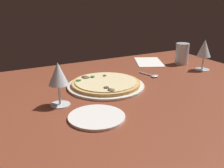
{
  "coord_description": "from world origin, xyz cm",
  "views": [
    {
      "loc": [
        48.26,
        85.73,
        42.66
      ],
      "look_at": [
        -0.0,
        -5.49,
        7.0
      ],
      "focal_mm": 43.82,
      "sensor_mm": 36.0,
      "label": 1
    }
  ],
  "objects_px": {
    "water_glass": "(182,55)",
    "paper_menu": "(149,62)",
    "wine_glass_far": "(58,76)",
    "side_plate": "(97,117)",
    "pizza_main": "(106,84)",
    "wine_glass_near": "(204,49)",
    "spoon": "(152,76)"
  },
  "relations": [
    {
      "from": "water_glass",
      "to": "paper_menu",
      "type": "distance_m",
      "value": 0.18
    },
    {
      "from": "wine_glass_far",
      "to": "paper_menu",
      "type": "xyz_separation_m",
      "value": [
        -0.63,
        -0.35,
        -0.11
      ]
    },
    {
      "from": "wine_glass_far",
      "to": "side_plate",
      "type": "height_order",
      "value": "wine_glass_far"
    },
    {
      "from": "pizza_main",
      "to": "water_glass",
      "type": "bearing_deg",
      "value": -164.95
    },
    {
      "from": "wine_glass_near",
      "to": "paper_menu",
      "type": "bearing_deg",
      "value": -59.59
    },
    {
      "from": "side_plate",
      "to": "wine_glass_far",
      "type": "bearing_deg",
      "value": -66.06
    },
    {
      "from": "wine_glass_far",
      "to": "side_plate",
      "type": "relative_size",
      "value": 0.85
    },
    {
      "from": "wine_glass_near",
      "to": "water_glass",
      "type": "xyz_separation_m",
      "value": [
        0.01,
        -0.14,
        -0.06
      ]
    },
    {
      "from": "wine_glass_near",
      "to": "paper_menu",
      "type": "height_order",
      "value": "wine_glass_near"
    },
    {
      "from": "water_glass",
      "to": "spoon",
      "type": "xyz_separation_m",
      "value": [
        0.28,
        0.12,
        -0.04
      ]
    },
    {
      "from": "wine_glass_far",
      "to": "spoon",
      "type": "height_order",
      "value": "wine_glass_far"
    },
    {
      "from": "side_plate",
      "to": "paper_menu",
      "type": "xyz_separation_m",
      "value": [
        -0.56,
        -0.51,
        -0.0
      ]
    },
    {
      "from": "wine_glass_far",
      "to": "water_glass",
      "type": "height_order",
      "value": "wine_glass_far"
    },
    {
      "from": "pizza_main",
      "to": "side_plate",
      "type": "distance_m",
      "value": 0.3
    },
    {
      "from": "wine_glass_near",
      "to": "side_plate",
      "type": "bearing_deg",
      "value": 19.64
    },
    {
      "from": "wine_glass_far",
      "to": "side_plate",
      "type": "bearing_deg",
      "value": 113.94
    },
    {
      "from": "pizza_main",
      "to": "side_plate",
      "type": "height_order",
      "value": "pizza_main"
    },
    {
      "from": "pizza_main",
      "to": "spoon",
      "type": "bearing_deg",
      "value": -173.54
    },
    {
      "from": "pizza_main",
      "to": "wine_glass_near",
      "type": "xyz_separation_m",
      "value": [
        -0.55,
        -0.0,
        0.09
      ]
    },
    {
      "from": "pizza_main",
      "to": "side_plate",
      "type": "relative_size",
      "value": 1.77
    },
    {
      "from": "wine_glass_near",
      "to": "paper_menu",
      "type": "distance_m",
      "value": 0.31
    },
    {
      "from": "pizza_main",
      "to": "wine_glass_far",
      "type": "height_order",
      "value": "wine_glass_far"
    },
    {
      "from": "pizza_main",
      "to": "wine_glass_far",
      "type": "bearing_deg",
      "value": 22.54
    },
    {
      "from": "wine_glass_near",
      "to": "side_plate",
      "type": "xyz_separation_m",
      "value": [
        0.71,
        0.25,
        -0.1
      ]
    },
    {
      "from": "wine_glass_far",
      "to": "water_glass",
      "type": "relative_size",
      "value": 1.37
    },
    {
      "from": "wine_glass_far",
      "to": "paper_menu",
      "type": "bearing_deg",
      "value": -150.77
    },
    {
      "from": "wine_glass_far",
      "to": "spoon",
      "type": "relative_size",
      "value": 1.4
    },
    {
      "from": "pizza_main",
      "to": "spoon",
      "type": "distance_m",
      "value": 0.26
    },
    {
      "from": "pizza_main",
      "to": "paper_menu",
      "type": "height_order",
      "value": "pizza_main"
    },
    {
      "from": "wine_glass_near",
      "to": "paper_menu",
      "type": "relative_size",
      "value": 0.72
    },
    {
      "from": "pizza_main",
      "to": "paper_menu",
      "type": "bearing_deg",
      "value": -147.3
    },
    {
      "from": "wine_glass_far",
      "to": "side_plate",
      "type": "distance_m",
      "value": 0.2
    }
  ]
}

